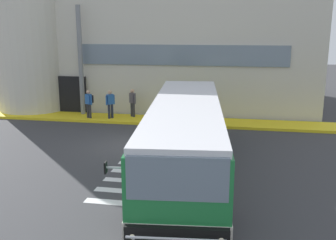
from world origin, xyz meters
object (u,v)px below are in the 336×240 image
at_px(entry_support_column, 81,61).
at_px(bus_main_foreground, 186,138).
at_px(passenger_near_column, 89,102).
at_px(passenger_at_curb_edge, 133,101).
at_px(passenger_by_doorway, 110,103).
at_px(safety_bollard_yellow, 194,120).

height_order(entry_support_column, bus_main_foreground, entry_support_column).
relative_size(passenger_near_column, passenger_at_curb_edge, 1.00).
relative_size(passenger_by_doorway, safety_bollard_yellow, 1.86).
xyz_separation_m(passenger_by_doorway, safety_bollard_yellow, (5.05, -0.94, -0.63)).
bearing_deg(entry_support_column, passenger_by_doorway, -22.46).
xyz_separation_m(bus_main_foreground, passenger_at_curb_edge, (-4.30, 8.07, -0.26)).
bearing_deg(passenger_at_curb_edge, passenger_near_column, -162.06).
height_order(bus_main_foreground, passenger_near_column, bus_main_foreground).
bearing_deg(passenger_at_curb_edge, bus_main_foreground, -61.96).
distance_m(passenger_near_column, passenger_by_doorway, 1.28).
bearing_deg(entry_support_column, bus_main_foreground, -47.63).
distance_m(passenger_by_doorway, passenger_at_curb_edge, 1.34).
distance_m(bus_main_foreground, safety_bollard_yellow, 6.55).
relative_size(entry_support_column, passenger_by_doorway, 3.90).
distance_m(passenger_by_doorway, safety_bollard_yellow, 5.18).
bearing_deg(passenger_near_column, passenger_by_doorway, 6.16).
distance_m(entry_support_column, safety_bollard_yellow, 7.94).
bearing_deg(bus_main_foreground, entry_support_column, 132.37).
bearing_deg(passenger_by_doorway, bus_main_foreground, -53.60).
height_order(entry_support_column, passenger_by_doorway, entry_support_column).
relative_size(bus_main_foreground, safety_bollard_yellow, 13.74).
height_order(entry_support_column, passenger_at_curb_edge, entry_support_column).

